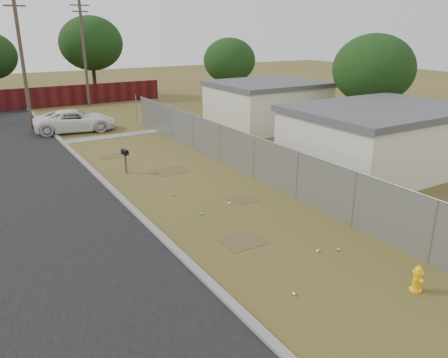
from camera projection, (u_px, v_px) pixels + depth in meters
ground at (194, 191)px, 18.66m from camera, size 120.00×120.00×0.00m
street at (0, 167)px, 21.84m from camera, size 15.10×60.00×0.12m
chainlink_fence at (242, 156)px, 20.76m from camera, size 0.10×27.06×2.02m
utility_poles at (18, 55)px, 32.01m from camera, size 12.60×8.24×9.00m
houses at (316, 119)px, 25.44m from camera, size 9.30×17.24×3.10m
horizon_trees at (72, 53)px, 36.58m from camera, size 33.32×31.94×7.78m
fire_hydrant at (417, 279)px, 11.42m from camera, size 0.35×0.35×0.76m
mailbox at (125, 154)px, 20.64m from camera, size 0.25×0.51×1.18m
pickup_truck at (75, 121)px, 29.16m from camera, size 5.55×3.20×1.46m
scattered_litter at (214, 207)px, 16.81m from camera, size 2.83×13.48×0.07m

